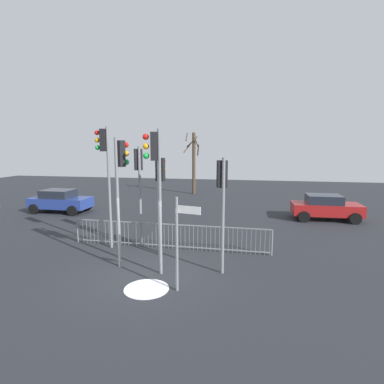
% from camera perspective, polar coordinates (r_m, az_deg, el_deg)
% --- Properties ---
extents(ground_plane, '(60.00, 60.00, 0.00)m').
position_cam_1_polar(ground_plane, '(10.85, -8.23, -14.85)').
color(ground_plane, '#26282D').
extents(traffic_light_mid_right, '(0.57, 0.35, 5.06)m').
position_cam_1_polar(traffic_light_mid_right, '(13.19, -15.78, 5.64)').
color(traffic_light_mid_right, slate).
rests_on(traffic_light_mid_right, ground).
extents(traffic_light_rear_right, '(0.36, 0.56, 3.93)m').
position_cam_1_polar(traffic_light_rear_right, '(12.07, -5.87, 1.78)').
color(traffic_light_rear_right, slate).
rests_on(traffic_light_rear_right, ground).
extents(traffic_light_foreground_right, '(0.38, 0.54, 3.92)m').
position_cam_1_polar(traffic_light_foreground_right, '(10.29, 5.55, 0.57)').
color(traffic_light_foreground_right, slate).
rests_on(traffic_light_foreground_right, ground).
extents(traffic_light_foreground_left, '(0.55, 0.37, 4.82)m').
position_cam_1_polar(traffic_light_foreground_left, '(10.03, -6.84, 4.11)').
color(traffic_light_foreground_left, slate).
rests_on(traffic_light_foreground_left, ground).
extents(traffic_light_rear_left, '(0.43, 0.50, 4.27)m').
position_cam_1_polar(traffic_light_rear_left, '(13.29, -9.79, 3.39)').
color(traffic_light_rear_left, slate).
rests_on(traffic_light_rear_left, ground).
extents(traffic_light_mid_left, '(0.43, 0.50, 4.57)m').
position_cam_1_polar(traffic_light_mid_left, '(10.99, -13.11, 3.40)').
color(traffic_light_mid_left, slate).
rests_on(traffic_light_mid_left, ground).
extents(direction_sign_post, '(0.78, 0.22, 2.84)m').
position_cam_1_polar(direction_sign_post, '(9.09, -2.46, -8.69)').
color(direction_sign_post, slate).
rests_on(direction_sign_post, ground).
extents(pedestrian_guard_railing, '(8.51, 0.25, 1.07)m').
position_cam_1_polar(pedestrian_guard_railing, '(13.12, -4.40, -8.04)').
color(pedestrian_guard_railing, slate).
rests_on(pedestrian_guard_railing, ground).
extents(car_red_near, '(3.82, 1.97, 1.47)m').
position_cam_1_polar(car_red_near, '(19.61, 23.39, -2.53)').
color(car_red_near, maroon).
rests_on(car_red_near, ground).
extents(car_blue_mid, '(3.82, 1.96, 1.47)m').
position_cam_1_polar(car_blue_mid, '(21.83, -23.14, -1.46)').
color(car_blue_mid, navy).
rests_on(car_blue_mid, ground).
extents(bare_tree_left, '(1.39, 1.58, 5.47)m').
position_cam_1_polar(bare_tree_left, '(27.61, 0.29, 5.73)').
color(bare_tree_left, '#473828').
rests_on(bare_tree_left, ground).
extents(snow_patch_kerb, '(1.36, 1.36, 0.01)m').
position_cam_1_polar(snow_patch_kerb, '(9.88, -8.40, -17.25)').
color(snow_patch_kerb, white).
rests_on(snow_patch_kerb, ground).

